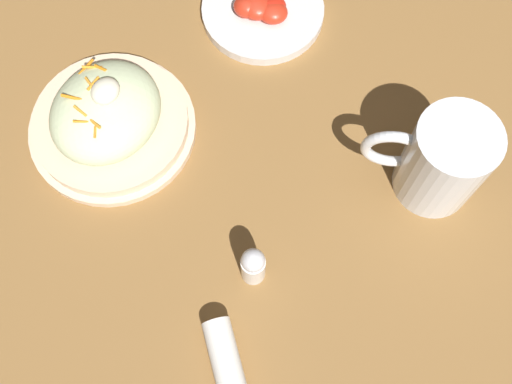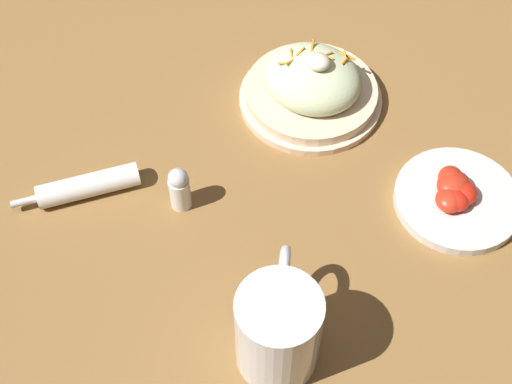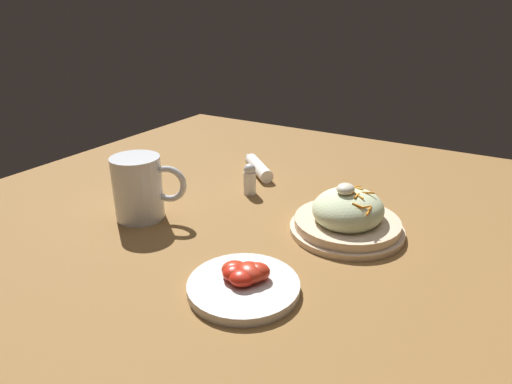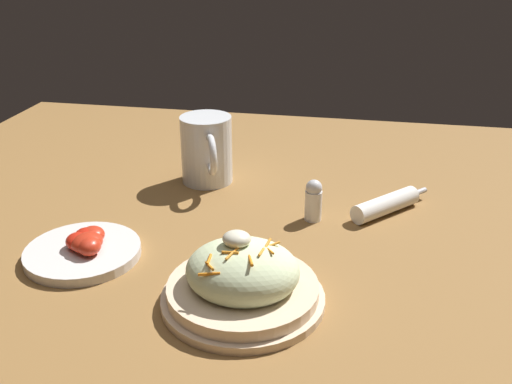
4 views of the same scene
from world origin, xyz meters
name	(u,v)px [view 1 (image 1 of 4)]	position (x,y,z in m)	size (l,w,h in m)	color
ground_plane	(226,145)	(0.00, 0.00, 0.00)	(1.43, 1.43, 0.00)	olive
salad_plate	(108,118)	(-0.06, 0.14, 0.03)	(0.22, 0.22, 0.10)	beige
beer_mug	(441,163)	(0.09, -0.25, 0.06)	(0.10, 0.15, 0.13)	white
napkin_roll	(231,384)	(-0.25, -0.17, 0.02)	(0.14, 0.15, 0.03)	white
tomato_plate	(263,9)	(0.20, 0.07, 0.01)	(0.17, 0.17, 0.04)	silver
salt_shaker	(253,265)	(-0.13, -0.12, 0.04)	(0.03, 0.03, 0.07)	white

